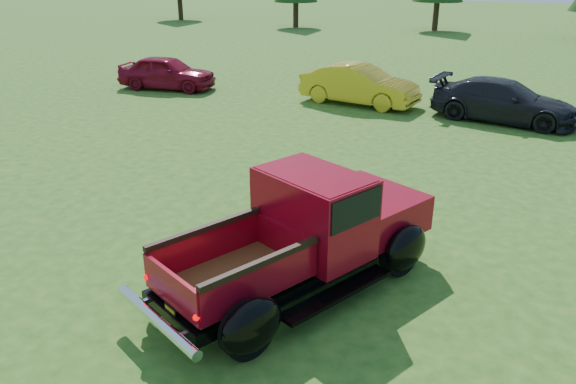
{
  "coord_description": "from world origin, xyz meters",
  "views": [
    {
      "loc": [
        3.75,
        -7.42,
        4.4
      ],
      "look_at": [
        0.33,
        0.2,
        0.9
      ],
      "focal_mm": 35.0,
      "sensor_mm": 36.0,
      "label": 1
    }
  ],
  "objects_px": {
    "show_car_red": "(167,72)",
    "show_car_grey": "(504,101)",
    "show_car_yellow": "(359,85)",
    "pickup_truck": "(313,230)"
  },
  "relations": [
    {
      "from": "show_car_red",
      "to": "show_car_grey",
      "type": "distance_m",
      "value": 11.42
    },
    {
      "from": "show_car_red",
      "to": "show_car_yellow",
      "type": "xyz_separation_m",
      "value": [
        7.0,
        0.63,
        0.03
      ]
    },
    {
      "from": "show_car_red",
      "to": "show_car_grey",
      "type": "relative_size",
      "value": 0.85
    },
    {
      "from": "show_car_red",
      "to": "pickup_truck",
      "type": "bearing_deg",
      "value": -144.72
    },
    {
      "from": "pickup_truck",
      "to": "show_car_grey",
      "type": "distance_m",
      "value": 10.49
    },
    {
      "from": "pickup_truck",
      "to": "show_car_yellow",
      "type": "height_order",
      "value": "pickup_truck"
    },
    {
      "from": "show_car_red",
      "to": "show_car_yellow",
      "type": "bearing_deg",
      "value": -93.64
    },
    {
      "from": "show_car_yellow",
      "to": "show_car_grey",
      "type": "bearing_deg",
      "value": -85.36
    },
    {
      "from": "pickup_truck",
      "to": "show_car_red",
      "type": "xyz_separation_m",
      "value": [
        -9.63,
        9.95,
        -0.2
      ]
    },
    {
      "from": "show_car_yellow",
      "to": "show_car_grey",
      "type": "xyz_separation_m",
      "value": [
        4.41,
        -0.25,
        -0.03
      ]
    }
  ]
}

